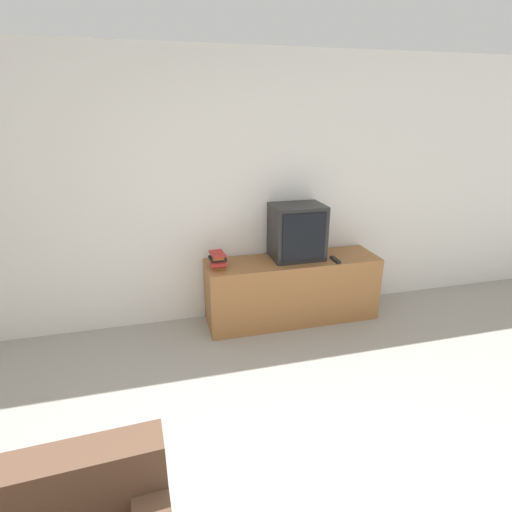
% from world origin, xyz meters
% --- Properties ---
extents(wall_back, '(9.00, 0.06, 2.60)m').
position_xyz_m(wall_back, '(0.00, 3.03, 1.30)').
color(wall_back, white).
rests_on(wall_back, ground_plane).
extents(tv_stand, '(1.74, 0.49, 0.66)m').
position_xyz_m(tv_stand, '(0.79, 2.73, 0.33)').
color(tv_stand, '#9E6638').
rests_on(tv_stand, ground_plane).
extents(television, '(0.51, 0.40, 0.54)m').
position_xyz_m(television, '(0.84, 2.78, 0.93)').
color(television, black).
rests_on(television, tv_stand).
extents(book_stack, '(0.16, 0.23, 0.14)m').
position_xyz_m(book_stack, '(0.03, 2.72, 0.73)').
color(book_stack, '#995623').
rests_on(book_stack, tv_stand).
extents(remote_on_stand, '(0.04, 0.18, 0.02)m').
position_xyz_m(remote_on_stand, '(1.18, 2.59, 0.67)').
color(remote_on_stand, black).
rests_on(remote_on_stand, tv_stand).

